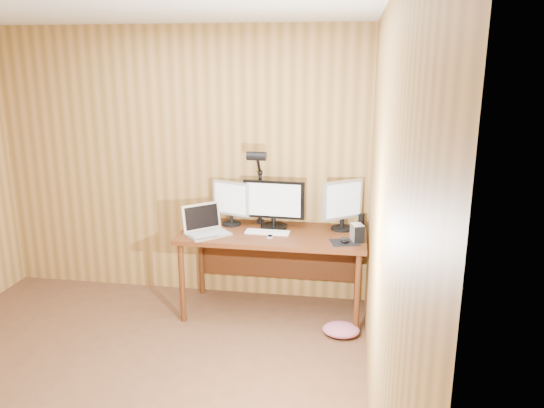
% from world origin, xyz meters
% --- Properties ---
extents(room_shell, '(4.00, 4.00, 4.00)m').
position_xyz_m(room_shell, '(0.00, 0.00, 1.25)').
color(room_shell, brown).
rests_on(room_shell, ground).
extents(desk, '(1.60, 0.70, 0.75)m').
position_xyz_m(desk, '(0.93, 1.70, 0.63)').
color(desk, '#4E2510').
rests_on(desk, floor).
extents(monitor_center, '(0.55, 0.24, 0.43)m').
position_xyz_m(monitor_center, '(0.92, 1.77, 0.97)').
color(monitor_center, black).
rests_on(monitor_center, desk).
extents(monitor_left, '(0.35, 0.17, 0.40)m').
position_xyz_m(monitor_left, '(0.52, 1.79, 0.96)').
color(monitor_left, black).
rests_on(monitor_left, desk).
extents(monitor_right, '(0.34, 0.26, 0.44)m').
position_xyz_m(monitor_right, '(1.52, 1.81, 0.99)').
color(monitor_right, black).
rests_on(monitor_right, desk).
extents(laptop, '(0.44, 0.43, 0.25)m').
position_xyz_m(laptop, '(0.36, 1.51, 0.81)').
color(laptop, silver).
rests_on(laptop, desk).
extents(keyboard, '(0.38, 0.12, 0.02)m').
position_xyz_m(keyboard, '(0.89, 1.61, 0.76)').
color(keyboard, white).
rests_on(keyboard, desk).
extents(mousepad, '(0.26, 0.24, 0.00)m').
position_xyz_m(mousepad, '(1.55, 1.46, 0.75)').
color(mousepad, black).
rests_on(mousepad, desk).
extents(mouse, '(0.10, 0.13, 0.04)m').
position_xyz_m(mouse, '(1.55, 1.46, 0.77)').
color(mouse, black).
rests_on(mouse, mousepad).
extents(hard_drive, '(0.12, 0.15, 0.14)m').
position_xyz_m(hard_drive, '(1.65, 1.52, 0.82)').
color(hard_drive, silver).
rests_on(hard_drive, desk).
extents(phone, '(0.05, 0.09, 0.01)m').
position_xyz_m(phone, '(0.93, 1.51, 0.76)').
color(phone, silver).
rests_on(phone, desk).
extents(speaker, '(0.05, 0.05, 0.13)m').
position_xyz_m(speaker, '(1.68, 1.89, 0.81)').
color(speaker, black).
rests_on(speaker, desk).
extents(desk_lamp, '(0.17, 0.24, 0.73)m').
position_xyz_m(desk_lamp, '(0.77, 1.80, 1.20)').
color(desk_lamp, black).
rests_on(desk_lamp, desk).
extents(fabric_pile, '(0.34, 0.30, 0.10)m').
position_xyz_m(fabric_pile, '(1.55, 1.30, 0.05)').
color(fabric_pile, '#C7607D').
rests_on(fabric_pile, floor).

